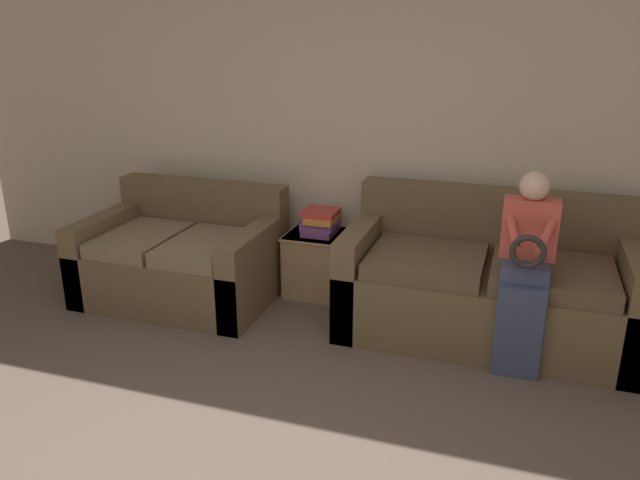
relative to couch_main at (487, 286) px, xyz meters
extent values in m
cube|color=beige|center=(-0.89, 0.55, 0.94)|extent=(7.42, 0.06, 2.55)
cube|color=brown|center=(0.00, -0.04, -0.10)|extent=(1.91, 0.95, 0.47)
cube|color=brown|center=(0.00, 0.33, 0.36)|extent=(1.91, 0.20, 0.47)
cube|color=brown|center=(-0.87, -0.04, 0.01)|extent=(0.16, 0.95, 0.70)
cube|color=brown|center=(0.87, -0.04, 0.01)|extent=(0.16, 0.95, 0.70)
cube|color=brown|center=(-0.40, -0.14, 0.18)|extent=(0.75, 0.71, 0.11)
cube|color=brown|center=(0.40, -0.14, 0.18)|extent=(0.75, 0.71, 0.11)
cube|color=brown|center=(-2.27, -0.15, -0.13)|extent=(1.41, 0.99, 0.42)
cube|color=brown|center=(-2.27, 0.25, 0.29)|extent=(1.41, 0.20, 0.42)
cube|color=brown|center=(-2.89, -0.15, -0.03)|extent=(0.16, 0.99, 0.63)
cube|color=brown|center=(-1.64, -0.15, -0.03)|extent=(0.16, 0.99, 0.63)
cube|color=#7A664C|center=(-2.54, -0.25, 0.13)|extent=(0.51, 0.75, 0.11)
cube|color=#7A664C|center=(-2.00, -0.25, 0.13)|extent=(0.51, 0.75, 0.11)
cube|color=#384260|center=(0.22, -0.51, -0.05)|extent=(0.27, 0.10, 0.58)
cube|color=#384260|center=(0.22, -0.37, 0.29)|extent=(0.27, 0.28, 0.11)
cube|color=#C64C3D|center=(0.22, -0.30, 0.53)|extent=(0.32, 0.14, 0.36)
sphere|color=#DBB293|center=(0.22, -0.30, 0.79)|extent=(0.17, 0.17, 0.17)
torus|color=black|center=(0.22, -0.57, 0.48)|extent=(0.20, 0.04, 0.20)
cylinder|color=#C64C3D|center=(0.13, -0.44, 0.56)|extent=(0.13, 0.31, 0.21)
cylinder|color=#C64C3D|center=(0.32, -0.44, 0.56)|extent=(0.13, 0.31, 0.21)
cube|color=#9E7A51|center=(-1.27, 0.27, -0.09)|extent=(0.52, 0.44, 0.49)
cube|color=tan|center=(-1.27, 0.27, 0.15)|extent=(0.54, 0.46, 0.02)
cube|color=#7A4284|center=(-1.28, 0.28, 0.18)|extent=(0.23, 0.30, 0.05)
cube|color=#7A4284|center=(-1.28, 0.26, 0.23)|extent=(0.25, 0.25, 0.05)
cube|color=orange|center=(-1.26, 0.27, 0.28)|extent=(0.22, 0.30, 0.04)
cube|color=#BC3833|center=(-1.28, 0.27, 0.32)|extent=(0.26, 0.25, 0.04)
camera|label=1|loc=(0.16, -4.04, 1.68)|focal=35.00mm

